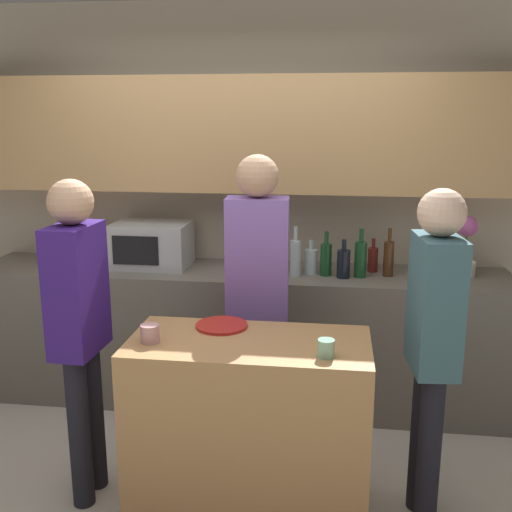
# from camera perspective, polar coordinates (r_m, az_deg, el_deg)

# --- Properties ---
(back_wall) EXTENTS (6.40, 0.40, 2.70)m
(back_wall) POSITION_cam_1_polar(r_m,az_deg,el_deg) (4.18, -1.12, 7.62)
(back_wall) COLOR #B2A893
(back_wall) RESTS_ON ground_plane
(back_counter) EXTENTS (3.60, 0.62, 0.93)m
(back_counter) POSITION_cam_1_polar(r_m,az_deg,el_deg) (4.17, -1.62, -7.57)
(back_counter) COLOR #6B665B
(back_counter) RESTS_ON ground_plane
(kitchen_island) EXTENTS (1.14, 0.56, 0.92)m
(kitchen_island) POSITION_cam_1_polar(r_m,az_deg,el_deg) (3.04, -0.66, -16.12)
(kitchen_island) COLOR #B27F4C
(kitchen_island) RESTS_ON ground_plane
(microwave) EXTENTS (0.52, 0.39, 0.30)m
(microwave) POSITION_cam_1_polar(r_m,az_deg,el_deg) (4.17, -9.93, 1.08)
(microwave) COLOR #B7BABC
(microwave) RESTS_ON back_counter
(toaster) EXTENTS (0.26, 0.16, 0.18)m
(toaster) POSITION_cam_1_polar(r_m,az_deg,el_deg) (4.38, -16.63, 0.49)
(toaster) COLOR #B21E19
(toaster) RESTS_ON back_counter
(potted_plant) EXTENTS (0.14, 0.14, 0.39)m
(potted_plant) POSITION_cam_1_polar(r_m,az_deg,el_deg) (4.06, 19.35, 0.86)
(potted_plant) COLOR silver
(potted_plant) RESTS_ON back_counter
(bottle_0) EXTENTS (0.07, 0.07, 0.33)m
(bottle_0) POSITION_cam_1_polar(r_m,az_deg,el_deg) (3.87, 3.77, -0.11)
(bottle_0) COLOR silver
(bottle_0) RESTS_ON back_counter
(bottle_1) EXTENTS (0.09, 0.09, 0.22)m
(bottle_1) POSITION_cam_1_polar(r_m,az_deg,el_deg) (3.94, 5.25, -0.46)
(bottle_1) COLOR silver
(bottle_1) RESTS_ON back_counter
(bottle_2) EXTENTS (0.07, 0.07, 0.29)m
(bottle_2) POSITION_cam_1_polar(r_m,az_deg,el_deg) (3.90, 6.68, -0.26)
(bottle_2) COLOR #194723
(bottle_2) RESTS_ON back_counter
(bottle_3) EXTENTS (0.08, 0.08, 0.25)m
(bottle_3) POSITION_cam_1_polar(r_m,az_deg,el_deg) (3.86, 8.33, -0.68)
(bottle_3) COLOR black
(bottle_3) RESTS_ON back_counter
(bottle_4) EXTENTS (0.08, 0.08, 0.32)m
(bottle_4) POSITION_cam_1_polar(r_m,az_deg,el_deg) (3.89, 9.93, -0.25)
(bottle_4) COLOR #194723
(bottle_4) RESTS_ON back_counter
(bottle_5) EXTENTS (0.07, 0.07, 0.23)m
(bottle_5) POSITION_cam_1_polar(r_m,az_deg,el_deg) (4.04, 11.06, -0.28)
(bottle_5) COLOR maroon
(bottle_5) RESTS_ON back_counter
(bottle_6) EXTENTS (0.07, 0.07, 0.31)m
(bottle_6) POSITION_cam_1_polar(r_m,az_deg,el_deg) (3.95, 12.51, -0.18)
(bottle_6) COLOR #472814
(bottle_6) RESTS_ON back_counter
(plate_on_island) EXTENTS (0.26, 0.26, 0.01)m
(plate_on_island) POSITION_cam_1_polar(r_m,az_deg,el_deg) (3.02, -3.29, -6.62)
(plate_on_island) COLOR red
(plate_on_island) RESTS_ON kitchen_island
(cup_0) EXTENTS (0.09, 0.09, 0.09)m
(cup_0) POSITION_cam_1_polar(r_m,az_deg,el_deg) (2.85, -10.06, -7.28)
(cup_0) COLOR #C99598
(cup_0) RESTS_ON kitchen_island
(cup_1) EXTENTS (0.08, 0.08, 0.08)m
(cup_1) POSITION_cam_1_polar(r_m,az_deg,el_deg) (2.67, 6.68, -8.72)
(cup_1) COLOR #84BFA2
(cup_1) RESTS_ON kitchen_island
(person_left) EXTENTS (0.35, 0.23, 1.75)m
(person_left) POSITION_cam_1_polar(r_m,az_deg,el_deg) (3.31, 0.13, -2.49)
(person_left) COLOR black
(person_left) RESTS_ON ground_plane
(person_center) EXTENTS (0.22, 0.36, 1.64)m
(person_center) POSITION_cam_1_polar(r_m,az_deg,el_deg) (2.90, 16.53, -6.96)
(person_center) COLOR black
(person_center) RESTS_ON ground_plane
(person_right) EXTENTS (0.22, 0.35, 1.66)m
(person_right) POSITION_cam_1_polar(r_m,az_deg,el_deg) (3.08, -16.53, -5.48)
(person_right) COLOR black
(person_right) RESTS_ON ground_plane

